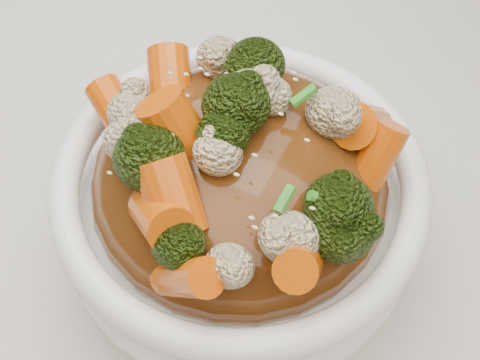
% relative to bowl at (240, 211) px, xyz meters
% --- Properties ---
extents(tablecloth, '(1.20, 0.80, 0.04)m').
position_rel_bowl_xyz_m(tablecloth, '(-0.04, 0.01, -0.06)').
color(tablecloth, silver).
rests_on(tablecloth, dining_table).
extents(bowl, '(0.28, 0.28, 0.08)m').
position_rel_bowl_xyz_m(bowl, '(0.00, 0.00, 0.00)').
color(bowl, white).
rests_on(bowl, tablecloth).
extents(sauce_base, '(0.22, 0.22, 0.09)m').
position_rel_bowl_xyz_m(sauce_base, '(-0.00, -0.00, 0.03)').
color(sauce_base, '#4F280D').
rests_on(sauce_base, bowl).
extents(carrots, '(0.22, 0.22, 0.05)m').
position_rel_bowl_xyz_m(carrots, '(-0.00, -0.00, 0.09)').
color(carrots, '#D15306').
rests_on(carrots, sauce_base).
extents(broccoli, '(0.22, 0.22, 0.04)m').
position_rel_bowl_xyz_m(broccoli, '(-0.00, -0.00, 0.09)').
color(broccoli, black).
rests_on(broccoli, sauce_base).
extents(cauliflower, '(0.22, 0.22, 0.03)m').
position_rel_bowl_xyz_m(cauliflower, '(-0.00, -0.00, 0.09)').
color(cauliflower, beige).
rests_on(cauliflower, sauce_base).
extents(scallions, '(0.17, 0.17, 0.02)m').
position_rel_bowl_xyz_m(scallions, '(-0.00, -0.00, 0.09)').
color(scallions, '#2E8C20').
rests_on(scallions, sauce_base).
extents(sesame_seeds, '(0.20, 0.20, 0.01)m').
position_rel_bowl_xyz_m(sesame_seeds, '(-0.00, -0.00, 0.09)').
color(sesame_seeds, beige).
rests_on(sesame_seeds, sauce_base).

